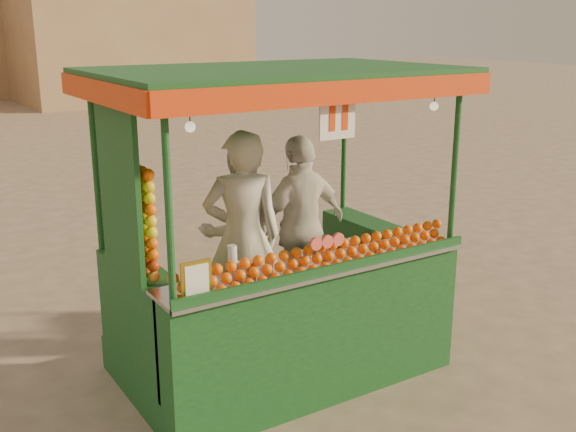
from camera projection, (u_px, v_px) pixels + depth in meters
ground at (307, 365)px, 6.55m from camera, size 90.00×90.00×0.00m
building_right at (129, 39)px, 28.99m from camera, size 9.00×6.00×5.00m
juice_cart at (277, 283)px, 6.14m from camera, size 3.08×1.99×2.79m
vendor_left at (243, 237)px, 6.17m from camera, size 0.83×0.68×1.95m
vendor_middle at (240, 232)px, 6.74m from camera, size 0.88×0.72×1.70m
vendor_right at (301, 226)px, 6.77m from camera, size 1.10×0.56×1.80m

